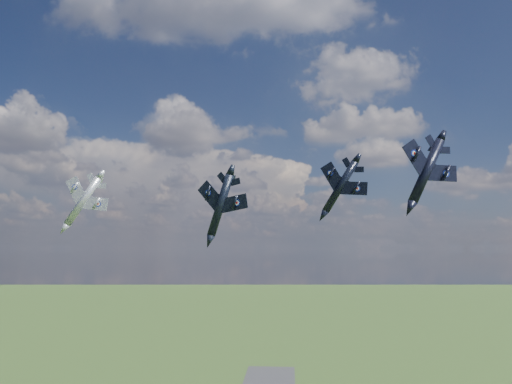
# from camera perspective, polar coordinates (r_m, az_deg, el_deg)

# --- Properties ---
(jet_lead_navy) EXTENTS (14.60, 16.58, 5.97)m
(jet_lead_navy) POSITION_cam_1_polar(r_m,az_deg,el_deg) (78.63, -4.08, -1.49)
(jet_lead_navy) COLOR black
(jet_right_navy) EXTENTS (12.73, 14.87, 6.57)m
(jet_right_navy) POSITION_cam_1_polar(r_m,az_deg,el_deg) (66.61, 18.91, 2.29)
(jet_right_navy) COLOR black
(jet_high_navy) EXTENTS (15.46, 18.42, 8.84)m
(jet_high_navy) POSITION_cam_1_polar(r_m,az_deg,el_deg) (101.29, 9.61, 0.62)
(jet_high_navy) COLOR black
(jet_left_silver) EXTENTS (11.11, 15.13, 8.39)m
(jet_left_silver) POSITION_cam_1_polar(r_m,az_deg,el_deg) (100.17, -19.18, -0.98)
(jet_left_silver) COLOR #B2B4BD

